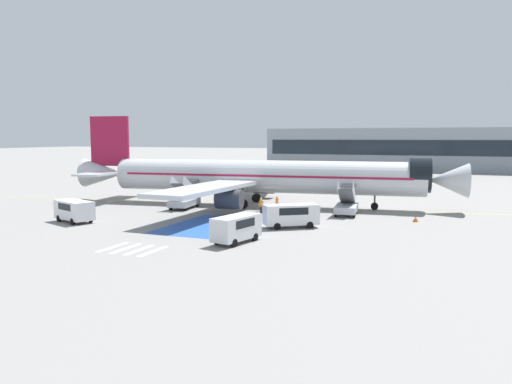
% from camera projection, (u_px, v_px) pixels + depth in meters
% --- Properties ---
extents(ground_plane, '(600.00, 600.00, 0.00)m').
position_uv_depth(ground_plane, '(273.00, 207.00, 59.03)').
color(ground_plane, gray).
extents(apron_leadline_yellow, '(80.68, 9.87, 0.01)m').
position_uv_depth(apron_leadline_yellow, '(264.00, 206.00, 60.19)').
color(apron_leadline_yellow, gold).
rests_on(apron_leadline_yellow, ground_plane).
extents(apron_stand_patch_blue, '(6.81, 11.32, 0.01)m').
position_uv_depth(apron_stand_patch_blue, '(208.00, 225.00, 46.76)').
color(apron_stand_patch_blue, '#2856A8').
rests_on(apron_stand_patch_blue, ground_plane).
extents(apron_walkway_bar_0, '(0.44, 3.60, 0.01)m').
position_uv_depth(apron_walkway_bar_0, '(113.00, 247.00, 37.56)').
color(apron_walkway_bar_0, silver).
rests_on(apron_walkway_bar_0, ground_plane).
extents(apron_walkway_bar_1, '(0.44, 3.60, 0.01)m').
position_uv_depth(apron_walkway_bar_1, '(126.00, 248.00, 37.12)').
color(apron_walkway_bar_1, silver).
rests_on(apron_walkway_bar_1, ground_plane).
extents(apron_walkway_bar_2, '(0.44, 3.60, 0.01)m').
position_uv_depth(apron_walkway_bar_2, '(139.00, 250.00, 36.67)').
color(apron_walkway_bar_2, silver).
rests_on(apron_walkway_bar_2, ground_plane).
extents(apron_walkway_bar_3, '(0.44, 3.60, 0.01)m').
position_uv_depth(apron_walkway_bar_3, '(153.00, 251.00, 36.23)').
color(apron_walkway_bar_3, silver).
rests_on(apron_walkway_bar_3, ground_plane).
extents(airliner, '(47.41, 36.79, 10.94)m').
position_uv_depth(airliner, '(258.00, 176.00, 59.97)').
color(airliner, silver).
rests_on(airliner, ground_plane).
extents(boarding_stairs_forward, '(2.76, 5.42, 3.78)m').
position_uv_depth(boarding_stairs_forward, '(346.00, 206.00, 53.13)').
color(boarding_stairs_forward, '#ADB2BA').
rests_on(boarding_stairs_forward, ground_plane).
extents(boarding_stairs_aft, '(2.76, 5.42, 3.94)m').
position_uv_depth(boarding_stairs_aft, '(184.00, 200.00, 57.95)').
color(boarding_stairs_aft, '#ADB2BA').
rests_on(boarding_stairs_aft, ground_plane).
extents(fuel_tanker, '(2.71, 9.78, 3.54)m').
position_uv_depth(fuel_tanker, '(268.00, 175.00, 86.50)').
color(fuel_tanker, '#38383D').
rests_on(fuel_tanker, ground_plane).
extents(service_van_0, '(5.10, 4.31, 2.14)m').
position_uv_depth(service_van_0, '(291.00, 214.00, 45.55)').
color(service_van_0, silver).
rests_on(service_van_0, ground_plane).
extents(service_van_1, '(2.73, 4.75, 2.13)m').
position_uv_depth(service_van_1, '(236.00, 227.00, 38.98)').
color(service_van_1, silver).
rests_on(service_van_1, ground_plane).
extents(service_van_2, '(4.91, 3.47, 2.10)m').
position_uv_depth(service_van_2, '(74.00, 209.00, 48.54)').
color(service_van_2, silver).
rests_on(service_van_2, ground_plane).
extents(ground_crew_0, '(0.24, 0.44, 1.71)m').
position_uv_depth(ground_crew_0, '(277.00, 203.00, 55.68)').
color(ground_crew_0, '#191E38').
rests_on(ground_crew_0, ground_plane).
extents(ground_crew_1, '(0.35, 0.48, 1.59)m').
position_uv_depth(ground_crew_1, '(261.00, 203.00, 55.69)').
color(ground_crew_1, '#2D2D33').
rests_on(ground_crew_1, ground_plane).
extents(ground_crew_2, '(0.41, 0.49, 1.66)m').
position_uv_depth(ground_crew_2, '(261.00, 205.00, 53.73)').
color(ground_crew_2, '#2D2D33').
rests_on(ground_crew_2, ground_plane).
extents(traffic_cone_0, '(0.56, 0.56, 0.62)m').
position_uv_depth(traffic_cone_0, '(416.00, 219.00, 48.79)').
color(traffic_cone_0, orange).
rests_on(traffic_cone_0, ground_plane).
extents(terminal_building, '(78.12, 12.10, 10.48)m').
position_uv_depth(terminal_building, '(423.00, 149.00, 123.25)').
color(terminal_building, '#89939E').
rests_on(terminal_building, ground_plane).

